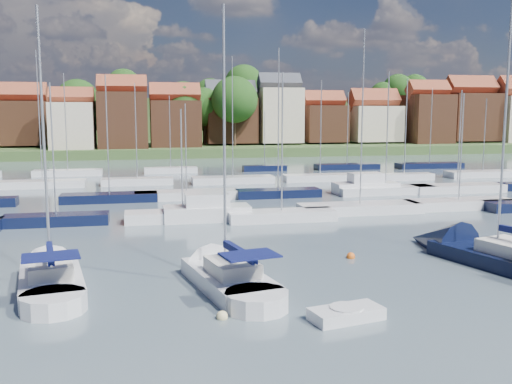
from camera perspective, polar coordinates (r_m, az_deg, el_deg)
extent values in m
plane|color=#495964|center=(67.09, -2.47, 0.48)|extent=(260.00, 260.00, 0.00)
cube|color=silver|center=(30.60, -19.79, -8.69)|extent=(4.03, 7.39, 1.20)
cone|color=silver|center=(34.83, -19.99, -6.68)|extent=(3.44, 3.84, 2.92)
cylinder|color=silver|center=(27.25, -19.59, -10.74)|extent=(3.36, 3.36, 1.20)
cube|color=silver|center=(29.88, -19.85, -7.20)|extent=(2.49, 3.21, 0.70)
cylinder|color=#B2B2B7|center=(29.90, -20.46, 4.72)|extent=(0.14, 0.14, 12.98)
cylinder|color=#B2B2B7|center=(28.73, -19.88, -6.06)|extent=(0.74, 3.86, 0.10)
cube|color=#0D1243|center=(28.69, -19.90, -5.77)|extent=(0.90, 3.70, 0.35)
cube|color=#0D1243|center=(27.43, -19.84, -6.07)|extent=(2.73, 2.13, 0.08)
cube|color=silver|center=(29.09, -2.74, -9.08)|extent=(4.30, 7.51, 1.20)
cone|color=silver|center=(33.10, -5.45, -6.99)|extent=(3.57, 3.95, 2.94)
cylinder|color=silver|center=(25.98, 0.06, -11.19)|extent=(3.47, 3.47, 1.20)
cube|color=silver|center=(28.38, -2.40, -7.52)|extent=(2.61, 3.30, 0.70)
cylinder|color=#B2B2B7|center=(28.30, -3.18, 5.15)|extent=(0.14, 0.14, 13.07)
cylinder|color=#B2B2B7|center=(27.28, -1.67, -6.31)|extent=(0.89, 3.86, 0.10)
cube|color=#0D1243|center=(27.24, -1.67, -6.00)|extent=(1.04, 3.71, 0.35)
cube|color=#0D1243|center=(26.06, -0.63, -6.31)|extent=(2.80, 2.23, 0.08)
cube|color=black|center=(35.88, 23.67, -6.45)|extent=(5.88, 9.32, 1.20)
cone|color=black|center=(39.34, 17.48, -4.91)|extent=(4.64, 5.05, 3.61)
cylinder|color=#B2B2B7|center=(35.22, 23.71, 7.76)|extent=(0.14, 0.14, 16.40)
cube|color=silver|center=(25.14, 9.01, -12.03)|extent=(3.35, 2.06, 0.61)
cylinder|color=silver|center=(25.09, 9.02, -11.66)|extent=(1.45, 1.45, 0.39)
sphere|color=beige|center=(25.07, -3.41, -12.54)|extent=(0.51, 0.51, 0.51)
sphere|color=#D85914|center=(26.75, -2.15, -11.19)|extent=(0.54, 0.54, 0.54)
sphere|color=beige|center=(26.13, 10.65, -11.80)|extent=(0.45, 0.45, 0.45)
sphere|color=#D85914|center=(35.25, 9.45, -6.55)|extent=(0.52, 0.52, 0.52)
sphere|color=#D85914|center=(30.30, -0.53, -8.86)|extent=(0.45, 0.45, 0.45)
cube|color=black|center=(47.39, -19.34, -2.71)|extent=(8.01, 2.24, 1.00)
cylinder|color=#B2B2B7|center=(46.72, -19.66, 4.03)|extent=(0.12, 0.12, 10.16)
cube|color=silver|center=(46.74, -7.34, -2.46)|extent=(9.22, 2.58, 1.00)
cylinder|color=#B2B2B7|center=(46.14, -7.45, 3.15)|extent=(0.12, 0.12, 8.18)
cube|color=silver|center=(46.46, 2.58, -2.47)|extent=(8.78, 2.46, 1.00)
cylinder|color=#B2B2B7|center=(45.75, 2.63, 4.98)|extent=(0.12, 0.12, 11.06)
cube|color=silver|center=(50.74, 10.35, -1.70)|extent=(10.79, 3.02, 1.00)
cylinder|color=#B2B2B7|center=(50.04, 10.58, 7.30)|extent=(0.12, 0.12, 14.87)
cube|color=silver|center=(55.43, 19.59, -1.22)|extent=(10.13, 2.84, 1.00)
cylinder|color=#B2B2B7|center=(54.87, 19.85, 4.25)|extent=(0.12, 0.12, 9.59)
cube|color=silver|center=(46.71, -4.93, -2.24)|extent=(7.00, 2.60, 1.40)
cube|color=silver|center=(46.52, -4.95, -0.91)|extent=(3.50, 2.20, 1.30)
cube|color=black|center=(57.97, -14.44, -0.62)|extent=(9.30, 2.60, 1.00)
cylinder|color=#B2B2B7|center=(57.40, -14.65, 5.56)|extent=(0.12, 0.12, 11.48)
cube|color=silver|center=(58.47, -6.95, -0.35)|extent=(10.40, 2.91, 1.00)
cylinder|color=#B2B2B7|center=(57.96, -7.03, 4.44)|extent=(0.12, 0.12, 8.77)
cube|color=black|center=(59.27, 2.22, -0.18)|extent=(8.80, 2.46, 1.00)
cylinder|color=#B2B2B7|center=(58.67, 2.26, 7.25)|extent=(0.12, 0.12, 14.33)
cube|color=silver|center=(63.09, 12.81, 0.12)|extent=(10.73, 3.00, 1.00)
cylinder|color=#B2B2B7|center=(62.55, 13.00, 6.10)|extent=(0.12, 0.12, 12.14)
cube|color=silver|center=(66.85, 19.46, 0.30)|extent=(10.48, 2.93, 1.00)
cylinder|color=#B2B2B7|center=(66.37, 19.69, 5.13)|extent=(0.12, 0.12, 10.28)
cube|color=silver|center=(63.06, 10.90, 0.31)|extent=(7.00, 2.60, 1.40)
cube|color=silver|center=(62.92, 10.92, 1.30)|extent=(3.50, 2.20, 1.30)
cube|color=silver|center=(71.22, -20.56, 0.69)|extent=(9.71, 2.72, 1.00)
cylinder|color=#B2B2B7|center=(70.72, -20.87, 7.09)|extent=(0.12, 0.12, 14.88)
cube|color=silver|center=(70.66, -11.77, 0.98)|extent=(8.49, 2.38, 1.00)
cylinder|color=#B2B2B7|center=(70.19, -11.92, 5.98)|extent=(0.12, 0.12, 11.31)
cube|color=silver|center=(70.87, -2.33, 1.17)|extent=(10.16, 2.85, 1.00)
cylinder|color=#B2B2B7|center=(70.37, -2.37, 7.48)|extent=(0.12, 0.12, 14.59)
cube|color=silver|center=(73.69, 6.42, 1.39)|extent=(9.53, 2.67, 1.00)
cylinder|color=#B2B2B7|center=(73.24, 6.50, 6.41)|extent=(0.12, 0.12, 11.91)
cube|color=silver|center=(76.57, 14.58, 1.43)|extent=(7.62, 2.13, 1.00)
cylinder|color=#B2B2B7|center=(76.12, 14.76, 6.34)|extent=(0.12, 0.12, 12.13)
cube|color=silver|center=(83.51, 21.70, 1.64)|extent=(10.17, 2.85, 1.00)
cylinder|color=#B2B2B7|center=(83.14, 21.89, 5.32)|extent=(0.12, 0.12, 9.73)
cube|color=silver|center=(83.19, -18.29, 1.78)|extent=(9.24, 2.59, 1.00)
cylinder|color=#B2B2B7|center=(82.77, -18.51, 6.66)|extent=(0.12, 0.12, 13.17)
cube|color=silver|center=(83.50, -8.52, 2.12)|extent=(7.57, 2.12, 1.00)
cylinder|color=#B2B2B7|center=(83.12, -8.60, 5.98)|extent=(0.12, 0.12, 10.24)
cube|color=black|center=(85.59, 0.85, 2.35)|extent=(6.58, 1.84, 1.00)
cylinder|color=#B2B2B7|center=(85.26, 0.86, 5.37)|extent=(0.12, 0.12, 8.01)
cube|color=black|center=(89.27, 9.07, 2.49)|extent=(9.92, 2.78, 1.00)
cylinder|color=#B2B2B7|center=(88.91, 9.16, 6.31)|extent=(0.12, 0.12, 10.92)
cube|color=black|center=(93.92, 16.94, 2.51)|extent=(10.55, 2.95, 1.00)
cylinder|color=#B2B2B7|center=(93.57, 17.10, 6.33)|extent=(0.12, 0.12, 11.51)
cube|color=#3B552A|center=(143.30, -7.47, 4.55)|extent=(200.00, 70.00, 3.00)
cube|color=#3B552A|center=(168.03, -8.15, 6.64)|extent=(200.00, 60.00, 14.00)
cube|color=brown|center=(125.57, -22.42, 6.40)|extent=(10.37, 9.97, 8.73)
cube|color=brown|center=(125.59, -22.56, 8.97)|extent=(10.57, 5.13, 5.13)
cube|color=beige|center=(115.31, -17.85, 6.29)|extent=(8.09, 8.80, 8.96)
cube|color=brown|center=(115.31, -17.97, 9.00)|extent=(8.25, 4.00, 4.00)
cube|color=brown|center=(115.62, -13.16, 6.96)|extent=(9.36, 10.17, 10.97)
cube|color=brown|center=(115.72, -13.26, 10.25)|extent=(9.54, 4.63, 4.63)
cube|color=brown|center=(117.57, -8.07, 6.73)|extent=(9.90, 8.56, 9.42)
cube|color=brown|center=(117.59, -8.13, 9.62)|extent=(10.10, 4.90, 4.90)
cube|color=brown|center=(123.90, -2.57, 7.16)|extent=(10.59, 8.93, 9.49)
cube|color=#383A42|center=(123.96, -2.59, 9.95)|extent=(10.80, 5.24, 5.24)
cube|color=beige|center=(125.20, 2.33, 7.66)|extent=(9.01, 8.61, 11.65)
cube|color=#383A42|center=(125.34, 2.35, 10.83)|extent=(9.19, 4.46, 4.46)
cube|color=brown|center=(129.30, 6.73, 6.81)|extent=(9.10, 9.34, 8.00)
cube|color=brown|center=(129.30, 6.77, 9.08)|extent=(9.28, 4.50, 4.50)
cube|color=beige|center=(133.12, 11.63, 6.71)|extent=(10.86, 9.59, 7.88)
cube|color=brown|center=(133.12, 11.70, 8.98)|extent=(11.07, 5.37, 5.37)
cube|color=brown|center=(135.84, 16.70, 6.96)|extent=(9.18, 9.96, 10.97)
cube|color=brown|center=(135.92, 16.82, 9.75)|extent=(9.36, 4.54, 4.54)
cube|color=brown|center=(142.71, 20.53, 7.03)|extent=(11.39, 9.67, 10.76)
cube|color=brown|center=(142.81, 20.67, 9.74)|extent=(11.62, 5.64, 5.64)
cylinder|color=#382619|center=(156.46, 13.93, 7.68)|extent=(0.50, 0.50, 4.47)
sphere|color=#274816|center=(156.56, 14.00, 9.90)|extent=(8.18, 8.18, 8.18)
cylinder|color=#382619|center=(122.50, -5.13, 5.66)|extent=(0.50, 0.50, 4.46)
sphere|color=#274816|center=(122.40, -5.16, 8.49)|extent=(8.15, 8.15, 8.15)
cylinder|color=#382619|center=(141.71, -1.22, 7.93)|extent=(0.50, 0.50, 5.15)
sphere|color=#274816|center=(141.88, -1.23, 10.75)|extent=(9.41, 9.41, 9.41)
cylinder|color=#382619|center=(141.99, -13.02, 7.77)|extent=(0.50, 0.50, 4.56)
sphere|color=#274816|center=(142.12, -13.10, 10.26)|extent=(8.34, 8.34, 8.34)
cylinder|color=#382619|center=(131.57, -17.30, 5.65)|extent=(0.50, 0.50, 5.15)
sphere|color=#274816|center=(131.51, -17.42, 8.69)|extent=(9.42, 9.42, 9.42)
cylinder|color=#382619|center=(135.89, -23.79, 6.49)|extent=(0.50, 0.50, 3.42)
sphere|color=#274816|center=(135.90, -23.90, 8.44)|extent=(6.26, 6.26, 6.26)
cylinder|color=#382619|center=(132.73, -1.13, 5.72)|extent=(0.50, 0.50, 3.77)
sphere|color=#274816|center=(132.63, -1.13, 7.93)|extent=(6.89, 6.89, 6.89)
cylinder|color=#382619|center=(118.34, -2.15, 5.79)|extent=(0.50, 0.50, 5.21)
sphere|color=#274816|center=(118.27, -2.16, 9.22)|extent=(9.53, 9.53, 9.53)
cylinder|color=#382619|center=(146.65, 18.03, 5.40)|extent=(0.50, 0.50, 2.97)
sphere|color=#274816|center=(146.55, 18.10, 6.97)|extent=(5.44, 5.44, 5.44)
cylinder|color=#382619|center=(119.87, -7.20, 5.67)|extent=(0.50, 0.50, 4.84)
sphere|color=#274816|center=(119.79, -7.26, 8.81)|extent=(8.85, 8.85, 8.85)
cylinder|color=#382619|center=(154.92, 12.51, 7.60)|extent=(0.50, 0.50, 3.72)
sphere|color=#274816|center=(154.99, 12.57, 9.46)|extent=(6.80, 6.80, 6.80)
cylinder|color=#382619|center=(136.26, 16.71, 5.51)|extent=(0.50, 0.50, 4.05)
sphere|color=#274816|center=(136.16, 16.81, 7.81)|extent=(7.40, 7.40, 7.40)
cylinder|color=#382619|center=(140.04, -4.60, 7.63)|extent=(0.50, 0.50, 3.93)
sphere|color=#274816|center=(140.11, -4.62, 9.81)|extent=(7.19, 7.19, 7.19)
cylinder|color=#382619|center=(132.54, 6.47, 5.68)|extent=(0.50, 0.50, 3.82)
sphere|color=#274816|center=(132.44, 6.51, 7.93)|extent=(6.99, 6.99, 6.99)
cylinder|color=#382619|center=(119.08, -15.04, 5.12)|extent=(0.50, 0.50, 3.48)
sphere|color=#274816|center=(118.96, -15.13, 7.39)|extent=(6.37, 6.37, 6.37)
cylinder|color=#382619|center=(145.56, 16.28, 5.45)|extent=(0.50, 0.50, 2.99)
sphere|color=#274816|center=(145.45, 16.35, 7.05)|extent=(5.46, 5.46, 5.46)
cylinder|color=#382619|center=(125.63, -5.22, 5.44)|extent=(0.50, 0.50, 3.25)
sphere|color=#274816|center=(125.51, -5.25, 7.45)|extent=(5.94, 5.94, 5.94)
cylinder|color=#382619|center=(126.74, -8.32, 5.36)|extent=(0.50, 0.50, 2.98)
sphere|color=#274816|center=(126.62, -8.35, 7.19)|extent=(5.46, 5.46, 5.46)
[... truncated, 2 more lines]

